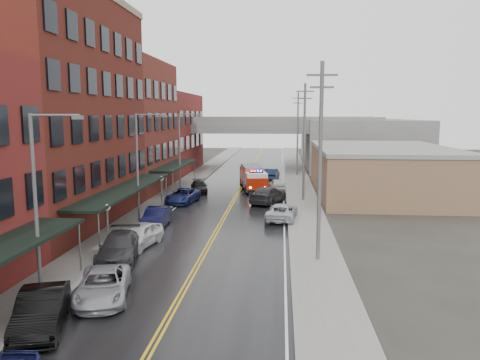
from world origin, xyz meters
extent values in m
cube|color=black|center=(0.00, 30.00, 0.01)|extent=(11.00, 160.00, 0.02)
cube|color=slate|center=(-7.30, 30.00, 0.07)|extent=(3.00, 160.00, 0.15)
cube|color=slate|center=(7.30, 30.00, 0.07)|extent=(3.00, 160.00, 0.15)
cube|color=gray|center=(-5.65, 30.00, 0.07)|extent=(0.30, 160.00, 0.15)
cube|color=gray|center=(5.65, 30.00, 0.07)|extent=(0.30, 160.00, 0.15)
cube|color=#4D1E14|center=(-13.30, 23.00, 9.00)|extent=(9.00, 20.00, 18.00)
cube|color=maroon|center=(-13.30, 40.50, 7.50)|extent=(9.00, 15.00, 15.00)
cube|color=maroon|center=(-13.30, 58.00, 6.00)|extent=(9.00, 20.00, 12.00)
cube|color=#836146|center=(16.00, 40.00, 2.50)|extent=(14.00, 22.00, 5.00)
cube|color=slate|center=(18.00, 70.00, 4.00)|extent=(18.00, 30.00, 8.00)
cylinder|color=slate|center=(-6.35, 11.60, 1.50)|extent=(0.10, 0.10, 3.00)
cube|color=black|center=(-7.50, 23.00, 3.00)|extent=(2.60, 18.00, 0.18)
cylinder|color=slate|center=(-6.35, 14.40, 1.50)|extent=(0.10, 0.10, 3.00)
cylinder|color=slate|center=(-6.35, 31.60, 1.50)|extent=(0.10, 0.10, 3.00)
cube|color=black|center=(-7.50, 40.50, 3.00)|extent=(2.60, 13.00, 0.18)
cylinder|color=slate|center=(-6.35, 34.40, 1.50)|extent=(0.10, 0.10, 3.00)
cylinder|color=slate|center=(-6.35, 46.60, 1.50)|extent=(0.10, 0.10, 3.00)
cylinder|color=#59595B|center=(-6.40, 16.00, 1.40)|extent=(0.14, 0.14, 2.80)
sphere|color=silver|center=(-6.40, 16.00, 2.90)|extent=(0.44, 0.44, 0.44)
cylinder|color=#59595B|center=(-6.40, 30.00, 1.40)|extent=(0.14, 0.14, 2.80)
sphere|color=silver|center=(-6.40, 30.00, 2.90)|extent=(0.44, 0.44, 0.44)
cylinder|color=#59595B|center=(-6.80, 8.00, 4.50)|extent=(0.18, 0.18, 9.00)
cylinder|color=#59595B|center=(-5.60, 8.00, 8.90)|extent=(2.40, 0.12, 0.12)
cube|color=#59595B|center=(-4.50, 8.00, 8.80)|extent=(0.50, 0.22, 0.18)
cylinder|color=#59595B|center=(-6.80, 24.00, 4.50)|extent=(0.18, 0.18, 9.00)
cylinder|color=#59595B|center=(-5.60, 24.00, 8.90)|extent=(2.40, 0.12, 0.12)
cube|color=#59595B|center=(-4.50, 24.00, 8.80)|extent=(0.50, 0.22, 0.18)
cylinder|color=#59595B|center=(-6.80, 40.00, 4.50)|extent=(0.18, 0.18, 9.00)
cylinder|color=#59595B|center=(-5.60, 40.00, 8.90)|extent=(2.40, 0.12, 0.12)
cube|color=#59595B|center=(-4.50, 40.00, 8.80)|extent=(0.50, 0.22, 0.18)
cylinder|color=#59595B|center=(7.20, 15.00, 6.00)|extent=(0.24, 0.24, 12.00)
cube|color=#59595B|center=(7.20, 15.00, 11.20)|extent=(1.80, 0.12, 0.12)
cube|color=#59595B|center=(7.20, 15.00, 10.50)|extent=(1.40, 0.12, 0.12)
cylinder|color=#59595B|center=(7.20, 35.00, 6.00)|extent=(0.24, 0.24, 12.00)
cube|color=#59595B|center=(7.20, 35.00, 11.20)|extent=(1.80, 0.12, 0.12)
cube|color=#59595B|center=(7.20, 35.00, 10.50)|extent=(1.40, 0.12, 0.12)
cylinder|color=#59595B|center=(7.20, 55.00, 6.00)|extent=(0.24, 0.24, 12.00)
cube|color=#59595B|center=(7.20, 55.00, 11.20)|extent=(1.80, 0.12, 0.12)
cube|color=#59595B|center=(7.20, 55.00, 10.50)|extent=(1.40, 0.12, 0.12)
cube|color=slate|center=(0.00, 62.00, 6.75)|extent=(40.00, 10.00, 1.50)
cube|color=slate|center=(-11.00, 62.00, 3.00)|extent=(1.60, 8.00, 6.00)
cube|color=slate|center=(11.00, 62.00, 3.00)|extent=(1.60, 8.00, 6.00)
cube|color=#A21A07|center=(1.39, 42.72, 1.50)|extent=(3.38, 5.67, 2.03)
cube|color=#A21A07|center=(2.11, 39.03, 1.21)|extent=(2.85, 2.92, 1.45)
cube|color=silver|center=(2.11, 39.03, 2.17)|extent=(2.69, 2.71, 0.48)
cube|color=black|center=(2.08, 39.21, 1.50)|extent=(2.68, 1.98, 0.77)
cube|color=slate|center=(1.39, 42.72, 2.65)|extent=(3.07, 5.24, 0.29)
cube|color=black|center=(2.11, 39.03, 2.49)|extent=(1.57, 0.56, 0.14)
sphere|color=#FF0C0C|center=(1.59, 38.92, 2.57)|extent=(0.19, 0.19, 0.19)
sphere|color=#1933FF|center=(2.63, 39.13, 2.57)|extent=(0.19, 0.19, 0.19)
cylinder|color=black|center=(1.09, 38.73, 0.48)|extent=(1.01, 0.52, 0.96)
cylinder|color=black|center=(3.17, 39.13, 0.48)|extent=(1.01, 0.52, 0.96)
cylinder|color=black|center=(0.44, 42.04, 0.48)|extent=(1.01, 0.52, 0.96)
cylinder|color=black|center=(2.53, 42.45, 0.48)|extent=(1.01, 0.52, 0.96)
cylinder|color=black|center=(-0.02, 44.41, 0.48)|extent=(1.01, 0.52, 0.96)
cylinder|color=black|center=(2.07, 44.82, 0.48)|extent=(1.01, 0.52, 0.96)
imported|color=black|center=(-5.00, 4.70, 0.84)|extent=(3.29, 5.38, 1.68)
imported|color=#96989D|center=(-3.67, 8.08, 0.71)|extent=(3.55, 5.55, 1.43)
imported|color=#2B2B2E|center=(-5.00, 14.19, 0.82)|extent=(3.25, 5.97, 1.64)
imported|color=silver|center=(-4.67, 17.05, 0.81)|extent=(2.74, 5.02, 1.62)
imported|color=black|center=(-5.00, 22.80, 0.77)|extent=(1.72, 4.71, 1.54)
imported|color=navy|center=(-5.00, 32.87, 0.73)|extent=(3.14, 5.57, 1.47)
imported|color=black|center=(-4.46, 39.20, 0.68)|extent=(2.77, 4.95, 1.35)
imported|color=#B2B5BA|center=(5.00, 26.03, 0.72)|extent=(2.93, 5.39, 1.43)
imported|color=#28282A|center=(3.60, 33.58, 0.84)|extent=(4.13, 6.24, 1.68)
imported|color=silver|center=(4.41, 41.88, 0.70)|extent=(2.30, 4.30, 1.39)
imported|color=#0E1A32|center=(3.60, 50.19, 0.80)|extent=(2.22, 5.02, 1.60)
camera|label=1|loc=(4.89, -13.01, 8.97)|focal=35.00mm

